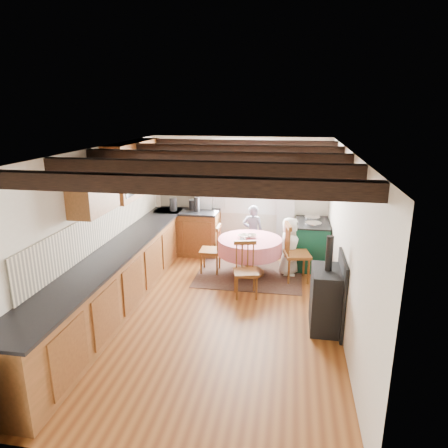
% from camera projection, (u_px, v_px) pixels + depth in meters
% --- Properties ---
extents(floor, '(3.60, 5.50, 0.00)m').
position_uv_depth(floor, '(215.00, 312.00, 6.06)').
color(floor, brown).
rests_on(floor, ground).
extents(ceiling, '(3.60, 5.50, 0.00)m').
position_uv_depth(ceiling, '(214.00, 151.00, 5.39)').
color(ceiling, white).
rests_on(ceiling, ground).
extents(wall_back, '(3.60, 0.00, 2.40)m').
position_uv_depth(wall_back, '(240.00, 196.00, 8.33)').
color(wall_back, silver).
rests_on(wall_back, ground).
extents(wall_front, '(3.60, 0.00, 2.40)m').
position_uv_depth(wall_front, '(147.00, 344.00, 3.12)').
color(wall_front, silver).
rests_on(wall_front, ground).
extents(wall_left, '(0.00, 5.50, 2.40)m').
position_uv_depth(wall_left, '(96.00, 230.00, 6.01)').
color(wall_left, silver).
rests_on(wall_left, ground).
extents(wall_right, '(0.00, 5.50, 2.40)m').
position_uv_depth(wall_right, '(346.00, 243.00, 5.43)').
color(wall_right, silver).
rests_on(wall_right, ground).
extents(beam_a, '(3.60, 0.16, 0.16)m').
position_uv_depth(beam_a, '(170.00, 185.00, 3.52)').
color(beam_a, black).
rests_on(beam_a, ceiling).
extents(beam_b, '(3.60, 0.16, 0.16)m').
position_uv_depth(beam_b, '(197.00, 168.00, 4.47)').
color(beam_b, black).
rests_on(beam_b, ceiling).
extents(beam_c, '(3.60, 0.16, 0.16)m').
position_uv_depth(beam_c, '(214.00, 157.00, 5.41)').
color(beam_c, black).
rests_on(beam_c, ceiling).
extents(beam_d, '(3.60, 0.16, 0.16)m').
position_uv_depth(beam_d, '(226.00, 150.00, 6.36)').
color(beam_d, black).
rests_on(beam_d, ceiling).
extents(beam_e, '(3.60, 0.16, 0.16)m').
position_uv_depth(beam_e, '(235.00, 144.00, 7.31)').
color(beam_e, black).
rests_on(beam_e, ceiling).
extents(splash_left, '(0.02, 4.50, 0.55)m').
position_uv_depth(splash_left, '(106.00, 224.00, 6.29)').
color(splash_left, beige).
rests_on(splash_left, wall_left).
extents(splash_back, '(1.40, 0.02, 0.55)m').
position_uv_depth(splash_back, '(192.00, 194.00, 8.47)').
color(splash_back, beige).
rests_on(splash_back, wall_back).
extents(base_cabinet_left, '(0.60, 5.30, 0.88)m').
position_uv_depth(base_cabinet_left, '(119.00, 278.00, 6.18)').
color(base_cabinet_left, brown).
rests_on(base_cabinet_left, floor).
extents(base_cabinet_back, '(1.30, 0.60, 0.88)m').
position_uv_depth(base_cabinet_back, '(188.00, 233.00, 8.42)').
color(base_cabinet_back, brown).
rests_on(base_cabinet_back, floor).
extents(worktop_left, '(0.64, 5.30, 0.04)m').
position_uv_depth(worktop_left, '(118.00, 250.00, 6.05)').
color(worktop_left, black).
rests_on(worktop_left, base_cabinet_left).
extents(worktop_back, '(1.30, 0.64, 0.04)m').
position_uv_depth(worktop_back, '(187.00, 211.00, 8.28)').
color(worktop_back, black).
rests_on(worktop_back, base_cabinet_back).
extents(wall_cabinet_glass, '(0.34, 1.80, 0.90)m').
position_uv_depth(wall_cabinet_glass, '(134.00, 168.00, 6.91)').
color(wall_cabinet_glass, brown).
rests_on(wall_cabinet_glass, wall_left).
extents(wall_cabinet_solid, '(0.34, 0.90, 0.70)m').
position_uv_depth(wall_cabinet_solid, '(93.00, 188.00, 5.51)').
color(wall_cabinet_solid, brown).
rests_on(wall_cabinet_solid, wall_left).
extents(window_frame, '(1.34, 0.03, 1.54)m').
position_uv_depth(window_frame, '(245.00, 177.00, 8.19)').
color(window_frame, white).
rests_on(window_frame, wall_back).
extents(window_pane, '(1.20, 0.01, 1.40)m').
position_uv_depth(window_pane, '(245.00, 177.00, 8.19)').
color(window_pane, white).
rests_on(window_pane, wall_back).
extents(curtain_left, '(0.35, 0.10, 2.10)m').
position_uv_depth(curtain_left, '(203.00, 200.00, 8.38)').
color(curtain_left, silver).
rests_on(curtain_left, wall_back).
extents(curtain_right, '(0.35, 0.10, 2.10)m').
position_uv_depth(curtain_right, '(286.00, 203.00, 8.11)').
color(curtain_right, silver).
rests_on(curtain_right, wall_back).
extents(curtain_rod, '(2.00, 0.03, 0.03)m').
position_uv_depth(curtain_rod, '(245.00, 147.00, 7.94)').
color(curtain_rod, black).
rests_on(curtain_rod, wall_back).
extents(wall_picture, '(0.04, 0.50, 0.60)m').
position_uv_depth(wall_picture, '(332.00, 178.00, 7.48)').
color(wall_picture, gold).
rests_on(wall_picture, wall_right).
extents(wall_plate, '(0.30, 0.02, 0.30)m').
position_uv_depth(wall_plate, '(292.00, 173.00, 7.99)').
color(wall_plate, silver).
rests_on(wall_plate, wall_back).
extents(rug, '(1.90, 1.48, 0.01)m').
position_uv_depth(rug, '(249.00, 274.00, 7.41)').
color(rug, '#391F19').
rests_on(rug, floor).
extents(dining_table, '(1.15, 1.15, 0.69)m').
position_uv_depth(dining_table, '(249.00, 257.00, 7.32)').
color(dining_table, '#CF637B').
rests_on(dining_table, floor).
extents(chair_near, '(0.47, 0.48, 0.90)m').
position_uv_depth(chair_near, '(246.00, 270.00, 6.46)').
color(chair_near, brown).
rests_on(chair_near, floor).
extents(chair_left, '(0.41, 0.40, 0.90)m').
position_uv_depth(chair_left, '(210.00, 249.00, 7.43)').
color(chair_left, brown).
rests_on(chair_left, floor).
extents(chair_right, '(0.55, 0.53, 1.05)m').
position_uv_depth(chair_right, '(297.00, 252.00, 7.05)').
color(chair_right, brown).
rests_on(chair_right, floor).
extents(aga_range, '(0.63, 0.97, 0.89)m').
position_uv_depth(aga_range, '(311.00, 243.00, 7.75)').
color(aga_range, '#0E3A28').
rests_on(aga_range, floor).
extents(cast_iron_stove, '(0.40, 0.67, 1.34)m').
position_uv_depth(cast_iron_stove, '(327.00, 283.00, 5.46)').
color(cast_iron_stove, black).
rests_on(cast_iron_stove, floor).
extents(child_far, '(0.41, 0.27, 1.12)m').
position_uv_depth(child_far, '(253.00, 232.00, 8.04)').
color(child_far, '#575968').
rests_on(child_far, floor).
extents(child_right, '(0.40, 0.56, 1.07)m').
position_uv_depth(child_right, '(289.00, 246.00, 7.30)').
color(child_right, silver).
rests_on(child_right, floor).
extents(bowl_a, '(0.30, 0.30, 0.05)m').
position_uv_depth(bowl_a, '(244.00, 236.00, 7.27)').
color(bowl_a, silver).
rests_on(bowl_a, dining_table).
extents(bowl_b, '(0.24, 0.24, 0.06)m').
position_uv_depth(bowl_b, '(252.00, 236.00, 7.28)').
color(bowl_b, silver).
rests_on(bowl_b, dining_table).
extents(cup, '(0.12, 0.12, 0.10)m').
position_uv_depth(cup, '(242.00, 241.00, 6.93)').
color(cup, silver).
rests_on(cup, dining_table).
extents(canister_tall, '(0.15, 0.15, 0.26)m').
position_uv_depth(canister_tall, '(173.00, 204.00, 8.23)').
color(canister_tall, '#262628').
rests_on(canister_tall, worktop_back).
extents(canister_wide, '(0.19, 0.19, 0.21)m').
position_uv_depth(canister_wide, '(193.00, 205.00, 8.31)').
color(canister_wide, '#262628').
rests_on(canister_wide, worktop_back).
extents(canister_slim, '(0.11, 0.11, 0.30)m').
position_uv_depth(canister_slim, '(197.00, 205.00, 8.14)').
color(canister_slim, '#262628').
rests_on(canister_slim, worktop_back).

